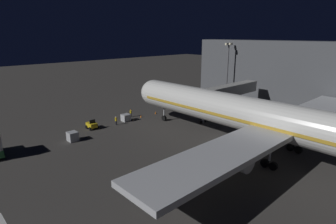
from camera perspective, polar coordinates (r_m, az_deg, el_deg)
ground_plane at (r=50.83m, az=11.51°, el=-5.78°), size 320.00×320.00×0.00m
airliner_at_gate at (r=43.66m, az=24.60°, el=-2.52°), size 54.28×69.43×20.66m
jet_bridge at (r=63.49m, az=11.24°, el=4.05°), size 21.69×3.40×7.36m
apron_floodlight_mast at (r=79.06m, az=12.22°, el=8.96°), size 2.90×0.50×16.17m
baggage_tug_spare at (r=57.68m, az=-15.49°, el=-2.60°), size 1.86×2.27×1.95m
baggage_container_near_belt at (r=52.24m, az=-19.14°, el=-4.79°), size 1.61×1.75×1.66m
baggage_container_far_row at (r=61.18m, az=-8.72°, el=-1.16°), size 1.71×1.58×1.53m
ground_crew_near_nose_gear at (r=63.99m, az=-7.71°, el=-0.13°), size 0.40×0.40×1.84m
ground_crew_marshaller_fwd at (r=58.91m, az=-10.71°, el=-1.67°), size 0.40×0.40×1.84m
traffic_cone_nose_port at (r=66.19m, az=-2.61°, el=-0.13°), size 0.36×0.36×0.55m
traffic_cone_nose_starboard at (r=63.55m, az=-5.63°, el=-0.87°), size 0.36×0.36×0.55m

